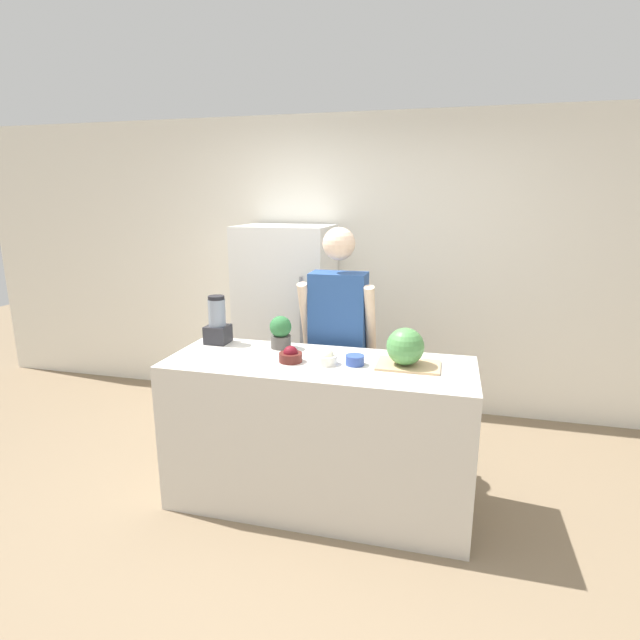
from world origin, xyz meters
name	(u,v)px	position (x,y,z in m)	size (l,w,h in m)	color
ground_plane	(304,534)	(0.00, 0.00, 0.00)	(14.00, 14.00, 0.00)	#7F6B51
wall_back	(366,266)	(0.00, 2.02, 1.30)	(8.00, 0.06, 2.60)	white
counter_island	(319,433)	(0.00, 0.34, 0.47)	(1.85, 0.69, 0.94)	beige
refrigerator	(287,321)	(-0.63, 1.65, 0.84)	(0.77, 0.67, 1.67)	white
person	(338,345)	(0.00, 0.89, 0.89)	(0.53, 0.27, 1.71)	gray
cutting_board	(408,365)	(0.53, 0.39, 0.95)	(0.37, 0.25, 0.01)	tan
watermelon	(405,346)	(0.51, 0.38, 1.06)	(0.22, 0.22, 0.22)	#4C8C47
bowl_cherries	(291,356)	(-0.16, 0.30, 0.98)	(0.14, 0.14, 0.10)	#511E19
bowl_cream	(326,358)	(0.06, 0.31, 0.98)	(0.13, 0.13, 0.10)	white
bowl_small_blue	(355,360)	(0.22, 0.34, 0.97)	(0.11, 0.11, 0.06)	#334C9E
blender	(217,323)	(-0.76, 0.56, 1.08)	(0.15, 0.15, 0.32)	#28282D
potted_plant	(281,332)	(-0.31, 0.56, 1.05)	(0.14, 0.14, 0.21)	#514C47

